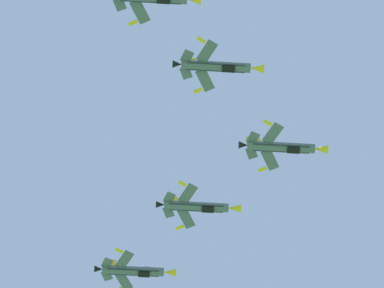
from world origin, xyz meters
The scene contains 4 objects.
fighter_jet_lead centered at (14.53, 67.85, 145.19)m, with size 15.93×10.66×4.35m.
fighter_jet_left_wing centered at (-0.03, 81.88, 147.09)m, with size 15.93×10.66×4.35m.
fighter_jet_right_wing centered at (2.33, 54.01, 148.16)m, with size 15.93×10.66×4.35m.
fighter_jet_left_outer centered at (-11.77, 97.49, 147.93)m, with size 15.93×10.66×4.36m.
Camera 1 is at (-4.26, -6.26, 1.93)m, focal length 85.04 mm.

